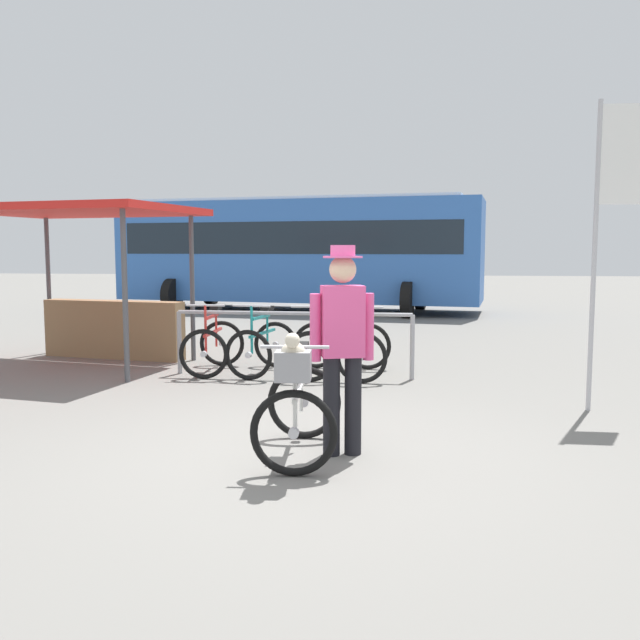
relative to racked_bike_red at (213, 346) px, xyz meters
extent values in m
plane|color=slate|center=(1.81, -3.63, -0.37)|extent=(80.00, 80.00, 0.00)
cylinder|color=#99999E|center=(-0.42, -0.17, 0.06)|extent=(0.06, 0.06, 0.85)
cylinder|color=#99999E|center=(2.73, -0.24, 0.06)|extent=(0.06, 0.06, 0.85)
cylinder|color=#99999E|center=(1.15, -0.20, 0.48)|extent=(3.15, 0.12, 0.05)
torus|color=black|center=(-0.02, 0.51, -0.04)|extent=(0.66, 0.09, 0.66)
cylinder|color=#B7B7BC|center=(-0.02, 0.51, -0.04)|extent=(0.08, 0.06, 0.08)
torus|color=black|center=(0.02, -0.51, -0.04)|extent=(0.66, 0.09, 0.66)
cylinder|color=#B7B7BC|center=(0.02, -0.51, -0.04)|extent=(0.08, 0.06, 0.08)
cube|color=red|center=(0.00, 0.00, 0.19)|extent=(0.06, 0.92, 0.04)
cube|color=red|center=(0.00, -0.05, 0.41)|extent=(0.05, 0.61, 0.04)
cylinder|color=red|center=(-0.01, 0.18, 0.24)|extent=(0.03, 0.03, 0.55)
cube|color=black|center=(-0.01, 0.18, 0.51)|extent=(0.13, 0.24, 0.06)
cylinder|color=red|center=(0.01, -0.39, 0.28)|extent=(0.03, 0.03, 0.63)
cylinder|color=#B7B7BC|center=(0.01, -0.39, 0.59)|extent=(0.52, 0.04, 0.03)
torus|color=black|center=(0.78, 0.49, -0.04)|extent=(0.66, 0.17, 0.66)
cylinder|color=#B7B7BC|center=(0.78, 0.49, -0.04)|extent=(0.09, 0.07, 0.08)
torus|color=black|center=(0.62, -0.52, -0.04)|extent=(0.66, 0.17, 0.66)
cylinder|color=#B7B7BC|center=(0.62, -0.52, -0.04)|extent=(0.09, 0.07, 0.08)
cube|color=teal|center=(0.70, -0.01, 0.19)|extent=(0.19, 0.91, 0.04)
cube|color=teal|center=(0.69, -0.06, 0.41)|extent=(0.14, 0.61, 0.04)
cylinder|color=teal|center=(0.73, 0.17, 0.24)|extent=(0.03, 0.03, 0.55)
cube|color=black|center=(0.73, 0.17, 0.51)|extent=(0.16, 0.26, 0.06)
cylinder|color=teal|center=(0.64, -0.40, 0.28)|extent=(0.03, 0.03, 0.63)
cylinder|color=#B7B7BC|center=(0.64, -0.40, 0.59)|extent=(0.52, 0.11, 0.03)
torus|color=black|center=(1.37, 0.48, -0.04)|extent=(0.66, 0.12, 0.66)
cylinder|color=#B7B7BC|center=(1.37, 0.48, -0.04)|extent=(0.08, 0.07, 0.08)
torus|color=black|center=(1.43, -0.54, -0.04)|extent=(0.66, 0.12, 0.66)
cylinder|color=#B7B7BC|center=(1.43, -0.54, -0.04)|extent=(0.08, 0.07, 0.08)
cube|color=silver|center=(1.40, -0.03, 0.19)|extent=(0.09, 0.92, 0.04)
cube|color=silver|center=(1.40, -0.08, 0.41)|extent=(0.07, 0.61, 0.04)
cylinder|color=silver|center=(1.39, 0.16, 0.24)|extent=(0.03, 0.03, 0.55)
cube|color=black|center=(1.39, 0.16, 0.51)|extent=(0.13, 0.25, 0.06)
cylinder|color=silver|center=(1.42, -0.41, 0.28)|extent=(0.03, 0.03, 0.63)
cylinder|color=#B7B7BC|center=(1.42, -0.41, 0.59)|extent=(0.52, 0.06, 0.03)
torus|color=black|center=(2.11, 0.47, -0.04)|extent=(0.66, 0.10, 0.66)
cylinder|color=#B7B7BC|center=(2.11, 0.47, -0.04)|extent=(0.08, 0.06, 0.08)
torus|color=black|center=(2.09, -0.55, -0.04)|extent=(0.66, 0.10, 0.66)
cylinder|color=#B7B7BC|center=(2.09, -0.55, -0.04)|extent=(0.08, 0.06, 0.08)
cube|color=yellow|center=(2.10, -0.04, 0.19)|extent=(0.06, 0.92, 0.04)
cube|color=yellow|center=(2.10, -0.09, 0.41)|extent=(0.05, 0.61, 0.04)
cylinder|color=yellow|center=(2.10, 0.14, 0.24)|extent=(0.03, 0.03, 0.55)
cube|color=black|center=(2.10, 0.14, 0.51)|extent=(0.13, 0.24, 0.06)
cylinder|color=yellow|center=(2.09, -0.43, 0.28)|extent=(0.03, 0.03, 0.63)
cylinder|color=#B7B7BC|center=(2.09, -0.43, 0.59)|extent=(0.52, 0.04, 0.03)
torus|color=black|center=(1.73, -3.13, -0.04)|extent=(0.66, 0.11, 0.66)
cylinder|color=#B7B7BC|center=(1.73, -3.13, -0.04)|extent=(0.08, 0.07, 0.08)
torus|color=black|center=(1.80, -4.14, -0.04)|extent=(0.66, 0.11, 0.66)
cylinder|color=#B7B7BC|center=(1.80, -4.14, -0.04)|extent=(0.08, 0.07, 0.08)
cube|color=silver|center=(1.77, -3.64, 0.19)|extent=(0.10, 0.92, 0.04)
cube|color=silver|center=(1.77, -3.69, 0.41)|extent=(0.08, 0.61, 0.04)
cylinder|color=silver|center=(1.75, -3.45, 0.24)|extent=(0.03, 0.03, 0.55)
cube|color=black|center=(1.75, -3.45, 0.51)|extent=(0.14, 0.25, 0.06)
cylinder|color=silver|center=(1.79, -4.02, 0.28)|extent=(0.03, 0.03, 0.63)
cylinder|color=#B7B7BC|center=(1.79, -4.02, 0.59)|extent=(0.52, 0.06, 0.03)
cube|color=gray|center=(1.80, -4.17, 0.47)|extent=(0.27, 0.22, 0.22)
ellipsoid|color=beige|center=(1.80, -4.17, 0.57)|extent=(0.19, 0.17, 0.16)
sphere|color=beige|center=(1.81, -4.25, 0.67)|extent=(0.11, 0.11, 0.11)
cylinder|color=black|center=(2.03, -3.59, 0.04)|extent=(0.14, 0.14, 0.82)
cylinder|color=black|center=(2.20, -3.54, 0.04)|extent=(0.14, 0.14, 0.82)
cube|color=#E54C8C|center=(2.11, -3.56, 0.74)|extent=(0.38, 0.28, 0.58)
cylinder|color=#E54C8C|center=(1.89, -3.60, 0.69)|extent=(0.09, 0.09, 0.55)
cylinder|color=#E54C8C|center=(2.32, -3.48, 0.69)|extent=(0.09, 0.09, 0.55)
sphere|color=beige|center=(2.11, -3.56, 1.16)|extent=(0.22, 0.22, 0.22)
cylinder|color=#E05999|center=(2.11, -3.56, 1.26)|extent=(0.32, 0.32, 0.02)
cylinder|color=#E05999|center=(2.11, -3.56, 1.31)|extent=(0.20, 0.20, 0.09)
cube|color=#3366B7|center=(-0.31, 9.65, 1.28)|extent=(10.27, 4.03, 2.70)
cube|color=#19232D|center=(-0.31, 9.65, 1.63)|extent=(9.48, 3.92, 0.84)
cube|color=silver|center=(-0.31, 9.65, 2.67)|extent=(9.24, 3.62, 0.08)
cylinder|color=black|center=(-3.71, 8.92, 0.08)|extent=(0.39, 0.93, 0.90)
cylinder|color=black|center=(-3.32, 11.39, 0.08)|extent=(0.39, 0.93, 0.90)
cylinder|color=black|center=(2.71, 7.90, 0.08)|extent=(0.39, 0.93, 0.90)
cylinder|color=black|center=(3.10, 10.37, 0.08)|extent=(0.39, 0.93, 0.90)
cylinder|color=#4C4C51|center=(-3.14, 1.39, 0.73)|extent=(0.07, 0.07, 2.20)
cylinder|color=#4C4C51|center=(-0.58, 0.94, 0.73)|extent=(0.07, 0.07, 2.20)
cylinder|color=#4C4C51|center=(-0.89, -0.84, 0.73)|extent=(0.07, 0.07, 2.20)
cube|color=red|center=(-2.02, 0.28, 1.88)|extent=(3.45, 2.80, 0.10)
cube|color=olive|center=(-1.89, 1.01, 0.08)|extent=(2.36, 0.70, 0.90)
cylinder|color=#B2B2B7|center=(4.55, -1.70, 1.23)|extent=(0.05, 0.05, 3.20)
cube|color=white|center=(4.77, -1.70, 2.28)|extent=(0.40, 0.03, 1.00)
camera|label=1|loc=(2.59, -8.99, 1.32)|focal=37.92mm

